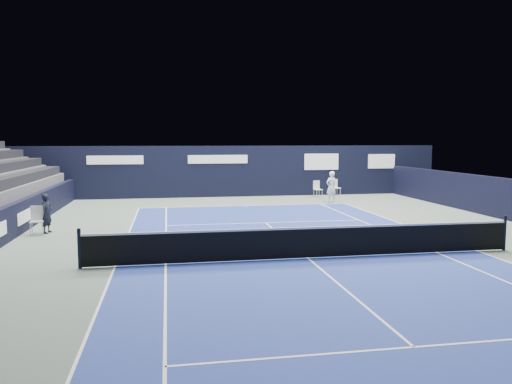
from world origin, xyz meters
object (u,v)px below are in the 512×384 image
(folding_chair_back_b, at_px, (335,186))
(tennis_player, at_px, (331,187))
(folding_chair_back_a, at_px, (317,188))
(tennis_net, at_px, (308,241))
(line_judge_chair, at_px, (37,218))

(folding_chair_back_b, distance_m, tennis_player, 3.65)
(folding_chair_back_a, xyz_separation_m, tennis_player, (-0.04, -2.73, 0.30))
(folding_chair_back_b, relative_size, tennis_net, 0.08)
(folding_chair_back_b, distance_m, line_judge_chair, 18.35)
(tennis_net, bearing_deg, folding_chair_back_a, 71.98)
(folding_chair_back_a, height_order, line_judge_chair, line_judge_chair)
(tennis_player, bearing_deg, folding_chair_back_a, 89.20)
(line_judge_chair, relative_size, tennis_player, 0.60)
(folding_chair_back_b, xyz_separation_m, tennis_player, (-1.41, -3.36, 0.29))
(folding_chair_back_a, relative_size, line_judge_chair, 0.95)
(folding_chair_back_b, height_order, tennis_net, tennis_net)
(folding_chair_back_a, relative_size, tennis_player, 0.57)
(tennis_player, bearing_deg, line_judge_chair, -152.75)
(folding_chair_back_b, distance_m, tennis_net, 17.08)
(line_judge_chair, bearing_deg, tennis_player, 21.76)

